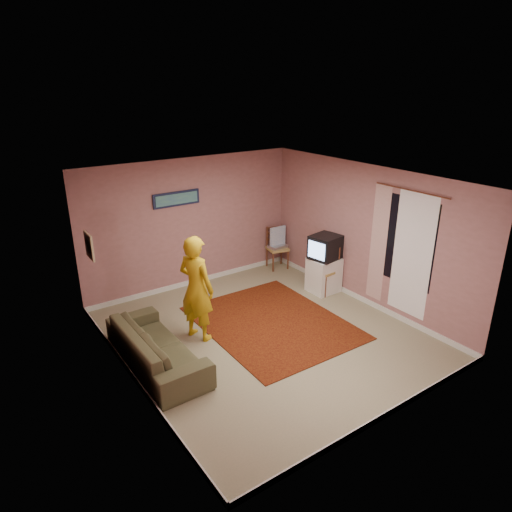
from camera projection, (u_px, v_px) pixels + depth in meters
ground at (265, 334)px, 7.58m from camera, size 5.00×5.00×0.00m
wall_back at (191, 224)px, 9.03m from camera, size 4.50×0.02×2.60m
wall_front at (394, 329)px, 5.20m from camera, size 4.50×0.02×2.60m
wall_left at (125, 299)px, 5.91m from camera, size 0.02×5.00×2.60m
wall_right at (365, 236)px, 8.31m from camera, size 0.02×5.00×2.60m
ceiling at (266, 179)px, 6.65m from camera, size 4.50×5.00×0.02m
baseboard_back at (195, 281)px, 9.47m from camera, size 4.50×0.02×0.10m
baseboard_front at (382, 417)px, 5.66m from camera, size 4.50×0.02×0.10m
baseboard_left at (135, 379)px, 6.37m from camera, size 0.02×5.00×0.10m
baseboard_right at (359, 298)px, 8.76m from camera, size 0.02×5.00×0.10m
window at (406, 242)px, 7.57m from camera, size 0.01×1.10×1.50m
curtain_sheer at (412, 256)px, 7.52m from camera, size 0.01×0.75×2.10m
curtain_floral at (378, 244)px, 8.04m from camera, size 0.01×0.35×2.10m
curtain_rod at (411, 190)px, 7.23m from camera, size 0.02×1.40×0.02m
picture_back at (177, 199)px, 8.64m from camera, size 0.95×0.04×0.28m
picture_left at (89, 246)px, 7.07m from camera, size 0.04×0.38×0.42m
area_rug at (272, 322)px, 7.94m from camera, size 2.27×2.82×0.01m
tv_cabinet at (324, 275)px, 9.03m from camera, size 0.55×0.50×0.70m
crt_tv at (325, 247)px, 8.82m from camera, size 0.62×0.57×0.47m
chair_a at (278, 244)px, 10.09m from camera, size 0.50×0.48×0.51m
dvd_player at (278, 246)px, 10.11m from camera, size 0.40×0.29×0.07m
blue_throw at (278, 236)px, 10.03m from camera, size 0.40×0.05×0.42m
chair_b at (325, 265)px, 8.91m from camera, size 0.45×0.46×0.52m
game_console at (325, 268)px, 8.94m from camera, size 0.21×0.16×0.04m
sofa at (157, 346)px, 6.69m from camera, size 0.83×2.08×0.61m
person at (196, 288)px, 7.21m from camera, size 0.63×0.75×1.75m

